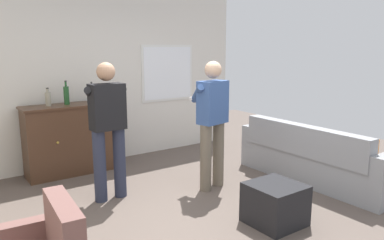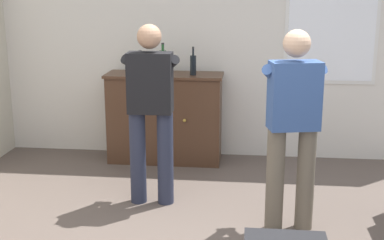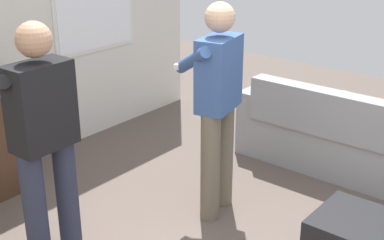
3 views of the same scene
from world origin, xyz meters
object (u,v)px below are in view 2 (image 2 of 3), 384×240
at_px(sideboard_cabinet, 165,118).
at_px(person_standing_left, 151,106).
at_px(person_standing_right, 293,122).
at_px(bottle_liquor_amber, 193,65).
at_px(bottle_spirits_clear, 163,61).
at_px(bottle_wine_green, 140,64).

xyz_separation_m(sideboard_cabinet, person_standing_left, (0.07, -1.24, 0.42)).
height_order(sideboard_cabinet, person_standing_right, person_standing_right).
bearing_deg(sideboard_cabinet, bottle_liquor_amber, -8.39).
bearing_deg(person_standing_right, bottle_liquor_amber, 121.37).
distance_m(bottle_liquor_amber, bottle_spirits_clear, 0.36).
distance_m(sideboard_cabinet, bottle_wine_green, 0.68).
height_order(bottle_spirits_clear, person_standing_left, person_standing_left).
xyz_separation_m(sideboard_cabinet, bottle_spirits_clear, (-0.02, 0.03, 0.65)).
bearing_deg(bottle_spirits_clear, person_standing_left, -85.87).
relative_size(bottle_wine_green, bottle_liquor_amber, 0.82).
height_order(sideboard_cabinet, bottle_liquor_amber, bottle_liquor_amber).
bearing_deg(person_standing_right, person_standing_left, 160.78).
distance_m(bottle_spirits_clear, person_standing_left, 1.29).
bearing_deg(person_standing_left, bottle_liquor_amber, 77.58).
relative_size(bottle_spirits_clear, person_standing_right, 0.21).
relative_size(bottle_liquor_amber, bottle_spirits_clear, 0.91).
bearing_deg(bottle_wine_green, bottle_liquor_amber, -6.84).
bearing_deg(sideboard_cabinet, person_standing_right, -51.64).
bearing_deg(sideboard_cabinet, bottle_wine_green, 175.01).
xyz_separation_m(sideboard_cabinet, bottle_liquor_amber, (0.33, -0.05, 0.63)).
distance_m(sideboard_cabinet, bottle_liquor_amber, 0.72).
relative_size(bottle_wine_green, person_standing_left, 0.15).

